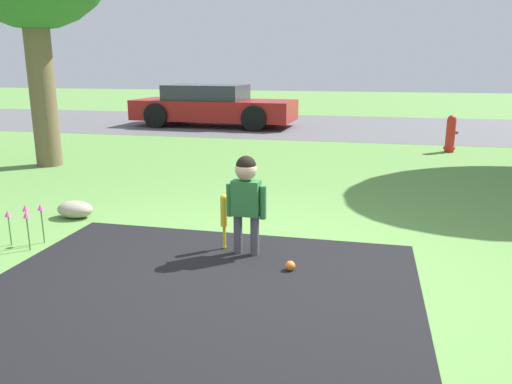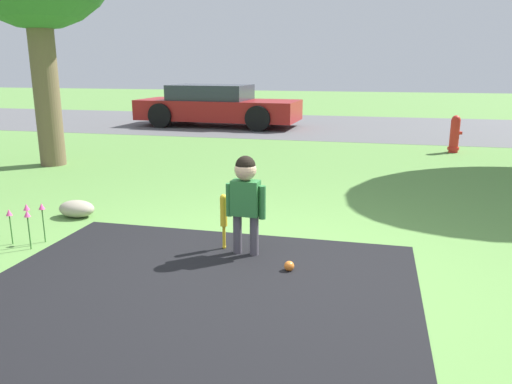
# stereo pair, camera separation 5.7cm
# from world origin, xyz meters

# --- Properties ---
(ground_plane) EXTENTS (60.00, 60.00, 0.00)m
(ground_plane) POSITION_xyz_m (0.00, 0.00, 0.00)
(ground_plane) COLOR #5B8C42
(street_strip) EXTENTS (40.00, 6.00, 0.01)m
(street_strip) POSITION_xyz_m (0.00, 10.61, 0.00)
(street_strip) COLOR #59595B
(street_strip) RESTS_ON ground
(child) EXTENTS (0.37, 0.20, 0.92)m
(child) POSITION_xyz_m (-0.13, 0.46, 0.60)
(child) COLOR #4C4751
(child) RESTS_ON ground
(baseball_bat) EXTENTS (0.07, 0.07, 0.53)m
(baseball_bat) POSITION_xyz_m (-0.36, 0.55, 0.35)
(baseball_bat) COLOR yellow
(baseball_bat) RESTS_ON ground
(sports_ball) EXTENTS (0.09, 0.09, 0.09)m
(sports_ball) POSITION_xyz_m (0.33, 0.17, 0.04)
(sports_ball) COLOR orange
(sports_ball) RESTS_ON ground
(fire_hydrant) EXTENTS (0.25, 0.22, 0.73)m
(fire_hydrant) POSITION_xyz_m (2.50, 6.76, 0.36)
(fire_hydrant) COLOR red
(fire_hydrant) RESTS_ON ground
(parked_car) EXTENTS (4.60, 2.01, 1.15)m
(parked_car) POSITION_xyz_m (-3.44, 9.90, 0.56)
(parked_car) COLOR maroon
(parked_car) RESTS_ON ground
(flower_bed) EXTENTS (0.60, 0.27, 0.42)m
(flower_bed) POSITION_xyz_m (-2.35, 0.20, 0.31)
(flower_bed) COLOR #38702D
(flower_bed) RESTS_ON ground
(edging_rock) EXTENTS (0.42, 0.29, 0.19)m
(edging_rock) POSITION_xyz_m (-2.30, 1.13, 0.10)
(edging_rock) COLOR #9E937F
(edging_rock) RESTS_ON ground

